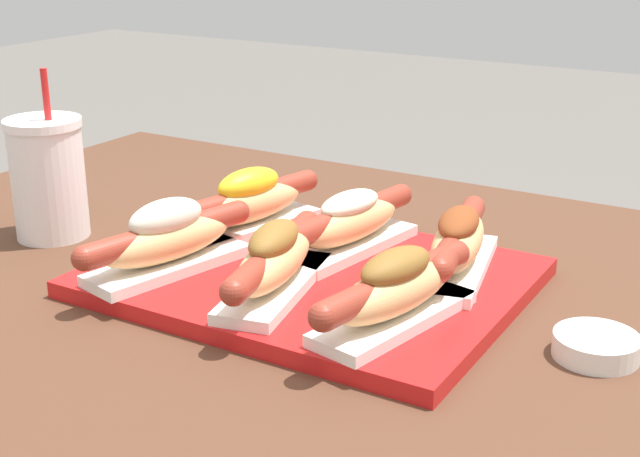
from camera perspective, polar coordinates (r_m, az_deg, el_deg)
The scene contains 9 objects.
serving_tray at distance 0.94m, azimuth -0.62°, elevation -3.15°, with size 0.43×0.33×0.02m.
hot_dog_0 at distance 0.94m, azimuth -9.76°, elevation -0.66°, with size 0.10×0.22×0.08m.
hot_dog_1 at distance 0.87m, azimuth -2.95°, elevation -2.06°, with size 0.10×0.22×0.07m.
hot_dog_2 at distance 0.81m, azimuth 4.83°, elevation -3.92°, with size 0.09×0.22×0.07m.
hot_dog_3 at distance 1.05m, azimuth -4.55°, elevation 1.66°, with size 0.10×0.22×0.08m.
hot_dog_4 at distance 0.98m, azimuth 1.91°, elevation 0.41°, with size 0.09×0.22×0.07m.
hot_dog_5 at distance 0.93m, azimuth 8.81°, elevation -0.89°, with size 0.10×0.22×0.07m.
sauce_bowl at distance 0.83m, azimuth 17.26°, elevation -7.12°, with size 0.08×0.08×0.02m.
drink_cup at distance 1.12m, azimuth -17.00°, elevation 3.11°, with size 0.09×0.09×0.21m.
Camera 1 is at (0.41, -0.73, 1.12)m, focal length 50.00 mm.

